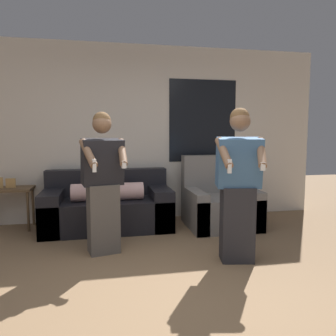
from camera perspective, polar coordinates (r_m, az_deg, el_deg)
The scene contains 7 objects.
ground_plane at distance 2.79m, azimuth -0.76°, elevation -22.89°, with size 14.00×14.00×0.00m, color #846647.
wall_back at distance 5.16m, azimuth -6.09°, elevation 6.06°, with size 6.05×0.07×2.70m.
couch at distance 4.78m, azimuth -10.42°, elevation -6.71°, with size 1.77×0.87×0.82m.
armchair at distance 4.87m, azimuth 8.99°, elevation -6.19°, with size 0.97×0.88×1.02m.
side_table at distance 5.11m, azimuth -25.67°, elevation -4.05°, with size 0.58×0.41×0.74m.
person_left at distance 3.72m, azimuth -11.26°, elevation -2.71°, with size 0.51×0.55×1.59m.
person_right at distance 3.48m, azimuth 12.14°, elevation -3.12°, with size 0.50×0.54×1.61m.
Camera 1 is at (-0.44, -2.40, 1.35)m, focal length 35.00 mm.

